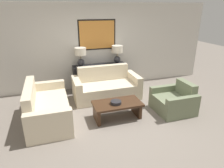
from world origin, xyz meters
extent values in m
plane|color=slate|center=(0.00, 0.00, 0.00)|extent=(20.00, 20.00, 0.00)
cube|color=beige|center=(0.00, 2.38, 1.32)|extent=(7.67, 0.10, 2.65)
cube|color=black|center=(0.00, 2.32, 1.70)|extent=(1.18, 0.01, 0.92)
cube|color=orange|center=(0.00, 2.32, 1.70)|extent=(1.10, 0.02, 0.84)
cube|color=black|center=(0.00, 2.10, 0.40)|extent=(1.68, 0.39, 0.80)
cylinder|color=#333338|center=(-0.59, 2.10, 0.81)|extent=(0.18, 0.18, 0.02)
sphere|color=#333338|center=(-0.59, 2.10, 0.93)|extent=(0.21, 0.21, 0.21)
cylinder|color=#8C7A51|center=(-0.59, 2.10, 1.10)|extent=(0.02, 0.02, 0.12)
cylinder|color=beige|center=(-0.59, 2.10, 1.26)|extent=(0.35, 0.35, 0.22)
cylinder|color=#333338|center=(0.59, 2.10, 0.81)|extent=(0.18, 0.18, 0.02)
sphere|color=#333338|center=(0.59, 2.10, 0.93)|extent=(0.21, 0.21, 0.21)
cylinder|color=#8C7A51|center=(0.59, 2.10, 1.10)|extent=(0.02, 0.02, 0.12)
cylinder|color=beige|center=(0.59, 2.10, 1.26)|extent=(0.35, 0.35, 0.22)
cube|color=beige|center=(0.00, 1.24, 0.22)|extent=(1.53, 0.73, 0.44)
cube|color=beige|center=(0.00, 1.70, 0.44)|extent=(1.53, 0.18, 0.88)
cube|color=beige|center=(-0.85, 1.33, 0.32)|extent=(0.18, 0.91, 0.65)
cube|color=beige|center=(0.85, 1.33, 0.32)|extent=(0.18, 0.91, 0.65)
cube|color=beige|center=(-1.55, 0.58, 0.22)|extent=(0.73, 1.53, 0.44)
cube|color=beige|center=(-2.00, 0.58, 0.44)|extent=(0.18, 1.53, 0.88)
cube|color=beige|center=(-1.64, -0.28, 0.32)|extent=(0.91, 0.18, 0.65)
cube|color=beige|center=(-1.64, 1.43, 0.32)|extent=(0.91, 0.18, 0.65)
cube|color=#3D2616|center=(-0.09, 0.14, 0.38)|extent=(1.14, 0.61, 0.05)
cube|color=#3D2616|center=(-0.59, 0.14, 0.18)|extent=(0.07, 0.48, 0.36)
cube|color=#3D2616|center=(0.42, 0.14, 0.18)|extent=(0.07, 0.48, 0.36)
cylinder|color=#232328|center=(-0.13, 0.10, 0.44)|extent=(0.25, 0.25, 0.07)
cube|color=#707A5B|center=(1.28, 0.04, 0.20)|extent=(0.70, 0.64, 0.39)
cube|color=#707A5B|center=(1.72, 0.04, 0.38)|extent=(0.18, 0.64, 0.75)
cube|color=#707A5B|center=(1.37, 0.43, 0.28)|extent=(0.88, 0.14, 0.55)
cube|color=#707A5B|center=(1.37, -0.35, 0.28)|extent=(0.88, 0.14, 0.55)
camera|label=1|loc=(-1.49, -3.83, 2.49)|focal=32.00mm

